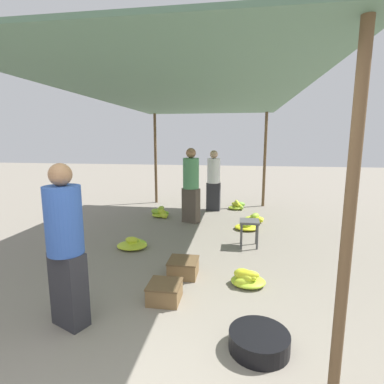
% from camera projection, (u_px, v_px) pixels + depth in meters
% --- Properties ---
extents(canopy_post_front_right, '(0.08, 0.08, 2.61)m').
position_uv_depth(canopy_post_front_right, '(348.00, 228.00, 1.99)').
color(canopy_post_front_right, brown).
rests_on(canopy_post_front_right, ground).
extents(canopy_post_back_left, '(0.08, 0.08, 2.61)m').
position_uv_depth(canopy_post_back_left, '(156.00, 159.00, 8.81)').
color(canopy_post_back_left, brown).
rests_on(canopy_post_back_left, ground).
extents(canopy_post_back_right, '(0.08, 0.08, 2.61)m').
position_uv_depth(canopy_post_back_right, '(265.00, 160.00, 8.34)').
color(canopy_post_back_right, brown).
rests_on(canopy_post_back_right, ground).
extents(canopy_tarp, '(3.54, 6.93, 0.04)m').
position_uv_depth(canopy_tarp, '(191.00, 95.00, 5.17)').
color(canopy_tarp, '#567A60').
rests_on(canopy_tarp, canopy_post_front_left).
extents(vendor_foreground, '(0.47, 0.47, 1.67)m').
position_uv_depth(vendor_foreground, '(66.00, 244.00, 2.95)').
color(vendor_foreground, '#2D2D33').
rests_on(vendor_foreground, ground).
extents(stool, '(0.34, 0.34, 0.48)m').
position_uv_depth(stool, '(249.00, 226.00, 5.29)').
color(stool, '#4C4C4C').
rests_on(stool, ground).
extents(basin_black, '(0.55, 0.55, 0.17)m').
position_uv_depth(basin_black, '(259.00, 341.00, 2.71)').
color(basin_black, black).
rests_on(basin_black, ground).
extents(banana_pile_left_0, '(0.53, 0.53, 0.21)m').
position_uv_depth(banana_pile_left_0, '(133.00, 244.00, 5.28)').
color(banana_pile_left_0, '#BCCF2B').
rests_on(banana_pile_left_0, ground).
extents(banana_pile_left_1, '(0.53, 0.51, 0.26)m').
position_uv_depth(banana_pile_left_1, '(160.00, 213.00, 7.36)').
color(banana_pile_left_1, '#A3C62F').
rests_on(banana_pile_left_1, ground).
extents(banana_pile_right_0, '(0.47, 0.35, 0.25)m').
position_uv_depth(banana_pile_right_0, '(237.00, 206.00, 8.14)').
color(banana_pile_right_0, '#75B337').
rests_on(banana_pile_right_0, ground).
extents(banana_pile_right_1, '(0.46, 0.40, 0.22)m').
position_uv_depth(banana_pile_right_1, '(247.00, 279.00, 3.90)').
color(banana_pile_right_1, '#C9D528').
rests_on(banana_pile_right_1, ground).
extents(banana_pile_right_2, '(0.51, 0.56, 0.26)m').
position_uv_depth(banana_pile_right_2, '(248.00, 225.00, 6.35)').
color(banana_pile_right_2, '#A3C62F').
rests_on(banana_pile_right_2, ground).
extents(banana_pile_right_3, '(0.44, 0.50, 0.19)m').
position_uv_depth(banana_pile_right_3, '(255.00, 218.00, 6.99)').
color(banana_pile_right_3, '#A3C62F').
rests_on(banana_pile_right_3, ground).
extents(crate_near, '(0.38, 0.38, 0.22)m').
position_uv_depth(crate_near, '(165.00, 292.00, 3.53)').
color(crate_near, brown).
rests_on(crate_near, ground).
extents(crate_mid, '(0.41, 0.41, 0.24)m').
position_uv_depth(crate_mid, '(183.00, 267.00, 4.18)').
color(crate_mid, brown).
rests_on(crate_mid, ground).
extents(shopper_walking_mid, '(0.47, 0.47, 1.70)m').
position_uv_depth(shopper_walking_mid, '(191.00, 184.00, 6.75)').
color(shopper_walking_mid, '#4C4238').
rests_on(shopper_walking_mid, ground).
extents(shopper_walking_far, '(0.37, 0.37, 1.60)m').
position_uv_depth(shopper_walking_far, '(214.00, 180.00, 7.91)').
color(shopper_walking_far, '#2D2D33').
rests_on(shopper_walking_far, ground).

